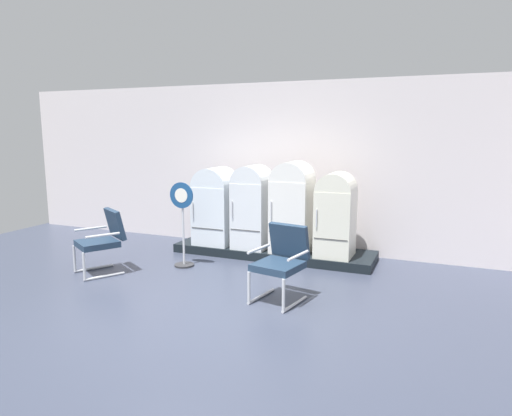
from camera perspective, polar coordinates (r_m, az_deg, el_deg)
ground at (r=5.53m, az=-9.08°, el=-14.03°), size 12.00×10.00×0.05m
back_wall at (r=8.42m, az=3.73°, el=5.26°), size 11.76×0.12×3.05m
display_plinth at (r=8.08m, az=2.17°, el=-5.47°), size 3.53×0.95×0.15m
refrigerator_0 at (r=8.25m, az=-5.07°, el=0.52°), size 0.67×0.70×1.39m
refrigerator_1 at (r=7.92m, az=-0.47°, el=0.47°), size 0.59×0.66×1.45m
refrigerator_2 at (r=7.67m, az=4.59°, el=0.47°), size 0.63×0.68×1.53m
refrigerator_3 at (r=7.49m, az=9.97°, el=-0.52°), size 0.58×0.66×1.38m
armchair_left at (r=7.41m, az=-18.63°, el=-3.56°), size 0.82×0.86×0.98m
armchair_right at (r=5.92m, az=3.23°, el=-6.35°), size 0.70×0.77×0.98m
sign_stand at (r=7.42m, az=-9.17°, el=-2.49°), size 0.42×0.32×1.38m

